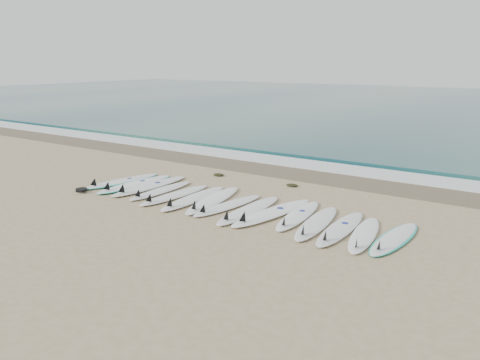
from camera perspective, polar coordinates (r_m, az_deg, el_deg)
The scene contains 23 objects.
ground at distance 12.01m, azimuth -0.97°, elevation -3.19°, with size 120.00×120.00×0.00m, color tan.
ocean at distance 42.57m, azimuth 25.02°, elevation 8.19°, with size 120.00×55.00×0.03m, color #235854.
wet_sand_band at distance 15.44m, azimuth 7.71°, elevation 0.68°, with size 120.00×1.80×0.01m, color brown.
foam_band at distance 16.67m, azimuth 9.84°, elevation 1.68°, with size 120.00×1.40×0.04m, color silver.
wave_crest at distance 18.02m, azimuth 11.79°, elevation 2.63°, with size 120.00×1.00×0.10m, color #235854.
surfboard_0 at distance 14.73m, azimuth -14.28°, elevation -0.13°, with size 1.06×2.67×0.33m.
surfboard_1 at distance 14.27m, azimuth -12.74°, elevation -0.49°, with size 0.87×2.80×0.35m.
surfboard_2 at distance 13.92m, azimuth -11.10°, elevation -0.73°, with size 0.71×2.88×0.37m.
surfboard_3 at distance 13.41m, azimuth -9.76°, elevation -1.29°, with size 0.53×2.43×0.31m.
surfboard_4 at distance 12.89m, azimuth -8.10°, elevation -1.84°, with size 0.71×2.58×0.33m.
surfboard_5 at distance 12.52m, azimuth -5.84°, elevation -2.25°, with size 0.69×2.74×0.35m.
surfboard_6 at distance 12.32m, azimuth -3.41°, elevation -2.46°, with size 1.03×2.85×0.36m.
surfboard_7 at distance 11.88m, azimuth -1.63°, elevation -3.13°, with size 0.84×2.49×0.31m.
surfboard_8 at distance 11.48m, azimuth 0.96°, elevation -3.73°, with size 0.60×2.72×0.35m.
surfboard_9 at distance 11.31m, azimuth 3.77°, elevation -4.01°, with size 1.06×2.95×0.37m.
surfboard_10 at distance 11.20m, azimuth 7.02°, elevation -4.32°, with size 0.78×2.55×0.32m.
surfboard_11 at distance 10.74m, azimuth 9.24°, elevation -5.22°, with size 0.84×2.64×0.33m.
surfboard_12 at distance 10.50m, azimuth 12.08°, elevation -5.83°, with size 0.63×2.60×0.33m.
surfboard_13 at distance 10.27m, azimuth 14.84°, elevation -6.49°, with size 0.85×2.41×0.30m.
surfboard_14 at distance 10.27m, azimuth 18.25°, elevation -6.81°, with size 0.74×2.39×0.30m.
seaweed_near at distance 15.15m, azimuth -2.63°, elevation 0.65°, with size 0.36×0.28×0.07m, color black.
seaweed_far at distance 13.95m, azimuth 6.36°, elevation -0.63°, with size 0.35×0.28×0.07m, color black.
leash_coil at distance 14.05m, azimuth -18.74°, elevation -1.15°, with size 0.46×0.36×0.11m.
Camera 1 is at (6.52, -9.41, 3.63)m, focal length 35.00 mm.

